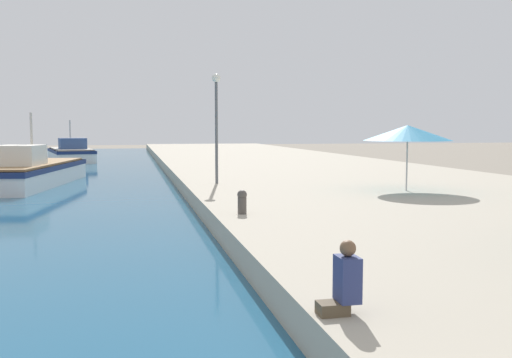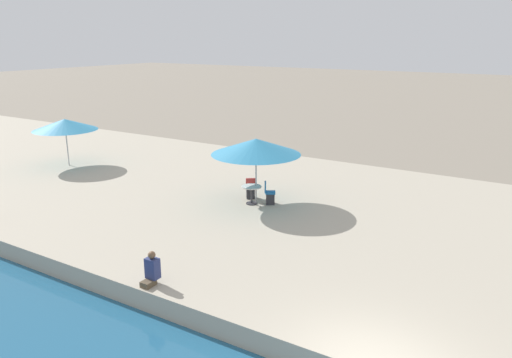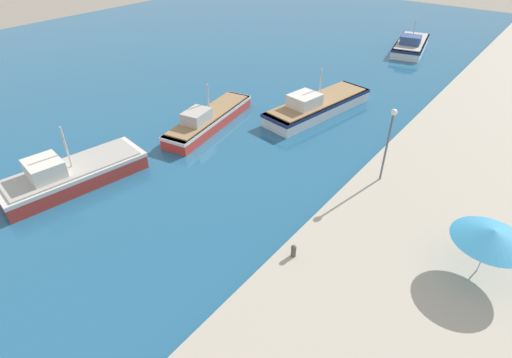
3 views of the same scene
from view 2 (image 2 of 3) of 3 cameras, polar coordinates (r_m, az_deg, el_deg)
cafe_umbrella_pink at (r=19.51m, az=-0.00°, el=3.74°), size 3.54×3.54×2.63m
cafe_umbrella_white at (r=27.38m, az=-21.00°, el=5.83°), size 3.24×3.24×2.42m
cafe_table at (r=19.85m, az=-0.52°, el=-1.39°), size 0.80×0.80×0.74m
cafe_chair_left at (r=20.60m, az=-0.63°, el=-1.35°), size 0.58×0.58×0.91m
cafe_chair_right at (r=19.90m, az=1.57°, el=-1.98°), size 0.56×0.57×0.91m
person_at_quay at (r=13.91m, az=-11.85°, el=-10.14°), size 0.51×0.36×0.94m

